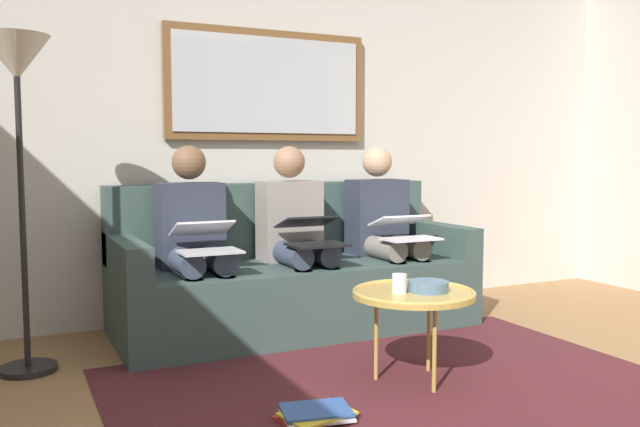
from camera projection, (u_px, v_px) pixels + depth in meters
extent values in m
cube|color=beige|center=(264.00, 124.00, 4.54)|extent=(6.00, 0.12, 2.60)
cube|color=#4C1E23|center=(399.00, 387.00, 3.08)|extent=(2.60, 1.80, 0.01)
cube|color=#384C47|center=(296.00, 295.00, 4.14)|extent=(2.20, 0.90, 0.42)
cube|color=#384C47|center=(275.00, 219.00, 4.42)|extent=(2.20, 0.20, 0.48)
cube|color=#384C47|center=(433.00, 237.00, 4.56)|extent=(0.14, 0.90, 0.20)
cube|color=#384C47|center=(126.00, 257.00, 3.68)|extent=(0.14, 0.90, 0.20)
cube|color=brown|center=(268.00, 86.00, 4.44)|extent=(1.41, 0.04, 0.73)
cube|color=#B2B7BC|center=(269.00, 85.00, 4.42)|extent=(1.31, 0.01, 0.63)
cylinder|color=tan|center=(414.00, 294.00, 3.14)|extent=(0.58, 0.58, 0.03)
torus|color=tan|center=(414.00, 292.00, 3.14)|extent=(0.58, 0.58, 0.02)
cylinder|color=#B28E42|center=(434.00, 349.00, 3.00)|extent=(0.02, 0.02, 0.41)
cylinder|color=#B28E42|center=(429.00, 331.00, 3.30)|extent=(0.02, 0.02, 0.41)
cylinder|color=#B28E42|center=(376.00, 338.00, 3.17)|extent=(0.02, 0.02, 0.41)
cylinder|color=silver|center=(399.00, 283.00, 3.10)|extent=(0.07, 0.07, 0.09)
cylinder|color=slate|center=(428.00, 286.00, 3.14)|extent=(0.19, 0.19, 0.05)
cube|color=#2D3342|center=(377.00, 217.00, 4.47)|extent=(0.38, 0.22, 0.50)
sphere|color=tan|center=(377.00, 162.00, 4.44)|extent=(0.20, 0.20, 0.20)
cylinder|color=gray|center=(405.00, 246.00, 4.33)|extent=(0.14, 0.42, 0.14)
cylinder|color=gray|center=(381.00, 248.00, 4.26)|extent=(0.14, 0.42, 0.14)
cylinder|color=gray|center=(422.00, 294.00, 4.17)|extent=(0.11, 0.11, 0.42)
cylinder|color=gray|center=(398.00, 297.00, 4.09)|extent=(0.11, 0.11, 0.42)
cube|color=white|center=(411.00, 239.00, 4.10)|extent=(0.35, 0.21, 0.01)
cube|color=white|center=(399.00, 220.00, 4.21)|extent=(0.35, 0.20, 0.08)
cube|color=#A5C6EA|center=(400.00, 220.00, 4.21)|extent=(0.32, 0.17, 0.06)
cube|color=gray|center=(289.00, 221.00, 4.19)|extent=(0.38, 0.22, 0.50)
sphere|color=#997051|center=(289.00, 162.00, 4.16)|extent=(0.20, 0.20, 0.20)
cylinder|color=#384256|center=(316.00, 252.00, 4.06)|extent=(0.14, 0.42, 0.14)
cylinder|color=#384256|center=(289.00, 254.00, 3.98)|extent=(0.14, 0.42, 0.14)
cylinder|color=#384256|center=(332.00, 304.00, 3.89)|extent=(0.11, 0.11, 0.42)
cylinder|color=#384256|center=(304.00, 307.00, 3.82)|extent=(0.11, 0.11, 0.42)
cube|color=black|center=(318.00, 245.00, 3.83)|extent=(0.33, 0.24, 0.01)
cube|color=black|center=(307.00, 222.00, 3.96)|extent=(0.33, 0.23, 0.08)
cube|color=#A5C6EA|center=(307.00, 221.00, 3.95)|extent=(0.30, 0.20, 0.07)
cube|color=#2D3342|center=(190.00, 225.00, 3.92)|extent=(0.38, 0.22, 0.50)
sphere|color=brown|center=(189.00, 162.00, 3.89)|extent=(0.20, 0.20, 0.20)
cylinder|color=#384256|center=(215.00, 259.00, 3.78)|extent=(0.14, 0.42, 0.14)
cylinder|color=#384256|center=(184.00, 261.00, 3.71)|extent=(0.14, 0.42, 0.14)
cylinder|color=#384256|center=(227.00, 315.00, 3.62)|extent=(0.11, 0.11, 0.42)
cylinder|color=#384256|center=(195.00, 318.00, 3.54)|extent=(0.11, 0.11, 0.42)
cube|color=silver|center=(210.00, 252.00, 3.55)|extent=(0.33, 0.23, 0.01)
cube|color=silver|center=(202.00, 228.00, 3.68)|extent=(0.33, 0.21, 0.10)
cube|color=#A5C6EA|center=(202.00, 228.00, 3.68)|extent=(0.29, 0.19, 0.08)
cube|color=red|center=(313.00, 417.00, 2.71)|extent=(0.31, 0.25, 0.01)
cube|color=white|center=(317.00, 416.00, 2.70)|extent=(0.31, 0.24, 0.01)
cube|color=yellow|center=(317.00, 414.00, 2.70)|extent=(0.32, 0.26, 0.01)
cube|color=#33569E|center=(316.00, 410.00, 2.71)|extent=(0.32, 0.25, 0.01)
cylinder|color=black|center=(28.00, 369.00, 3.32)|extent=(0.28, 0.28, 0.03)
cylinder|color=black|center=(23.00, 223.00, 3.25)|extent=(0.03, 0.03, 1.50)
cone|color=beige|center=(16.00, 57.00, 3.18)|extent=(0.32, 0.32, 0.22)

